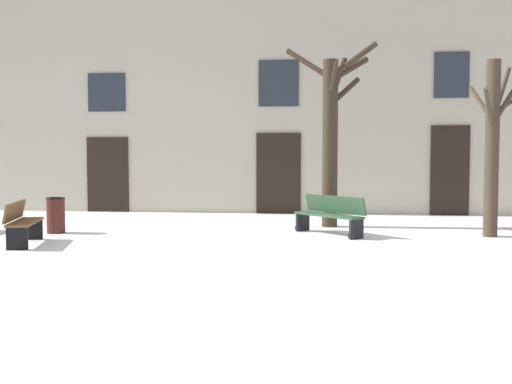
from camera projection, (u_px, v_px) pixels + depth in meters
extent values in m
plane|color=white|center=(245.00, 258.00, 10.66)|extent=(31.09, 31.09, 0.00)
cube|color=#BCB29E|center=(281.00, 86.00, 18.74)|extent=(19.43, 0.40, 7.75)
cube|color=black|center=(108.00, 175.00, 19.29)|extent=(1.33, 0.08, 2.33)
cube|color=#262D38|center=(107.00, 92.00, 19.14)|extent=(1.19, 0.06, 1.18)
cube|color=black|center=(279.00, 173.00, 18.68)|extent=(1.34, 0.08, 2.44)
cube|color=#262D38|center=(279.00, 83.00, 18.52)|extent=(1.21, 0.06, 1.39)
cube|color=black|center=(450.00, 170.00, 18.11)|extent=(1.11, 0.08, 2.65)
cube|color=#262D38|center=(452.00, 75.00, 17.94)|extent=(1.00, 0.06, 1.33)
cylinder|color=#382B1E|center=(330.00, 144.00, 15.20)|extent=(0.38, 0.38, 4.12)
cylinder|color=#382B1E|center=(338.00, 79.00, 15.40)|extent=(0.54, 0.82, 1.17)
cylinder|color=#382B1E|center=(309.00, 64.00, 15.32)|extent=(1.19, 0.50, 0.85)
cylinder|color=#382B1E|center=(333.00, 78.00, 14.66)|extent=(0.24, 0.97, 0.78)
cylinder|color=#382B1E|center=(344.00, 92.00, 15.42)|extent=(0.84, 0.82, 0.80)
cylinder|color=#382B1E|center=(349.00, 70.00, 15.18)|extent=(1.01, 0.46, 0.68)
cylinder|color=#382B1E|center=(353.00, 60.00, 15.05)|extent=(1.20, 0.22, 0.92)
cylinder|color=#423326|center=(492.00, 149.00, 13.33)|extent=(0.30, 0.30, 3.83)
cylinder|color=#423326|center=(511.00, 94.00, 13.27)|extent=(0.88, 0.22, 1.37)
cylinder|color=#423326|center=(489.00, 109.00, 12.89)|extent=(0.47, 0.92, 0.85)
cylinder|color=#423326|center=(501.00, 94.00, 13.63)|extent=(0.67, 0.94, 1.30)
cylinder|color=#423326|center=(481.00, 103.00, 13.80)|extent=(0.34, 1.13, 0.89)
cylinder|color=#4C1E19|center=(56.00, 216.00, 14.03)|extent=(0.41, 0.41, 0.78)
torus|color=black|center=(55.00, 198.00, 14.01)|extent=(0.43, 0.43, 0.04)
cube|color=brown|center=(25.00, 222.00, 12.22)|extent=(0.83, 1.63, 0.05)
cube|color=brown|center=(15.00, 211.00, 12.18)|extent=(0.53, 1.55, 0.37)
cube|color=black|center=(17.00, 238.00, 11.52)|extent=(0.39, 0.16, 0.45)
torus|color=black|center=(26.00, 246.00, 11.55)|extent=(0.07, 0.17, 0.17)
cube|color=black|center=(33.00, 229.00, 12.95)|extent=(0.39, 0.16, 0.45)
torus|color=black|center=(41.00, 236.00, 12.99)|extent=(0.07, 0.17, 0.17)
cube|color=#2D4C33|center=(328.00, 215.00, 13.70)|extent=(1.57, 1.64, 0.05)
cube|color=#2D4C33|center=(334.00, 204.00, 13.80)|extent=(1.36, 1.44, 0.39)
cube|color=black|center=(303.00, 222.00, 14.41)|extent=(0.31, 0.30, 0.44)
torus|color=black|center=(298.00, 228.00, 14.32)|extent=(0.14, 0.14, 0.17)
cube|color=black|center=(356.00, 229.00, 13.02)|extent=(0.31, 0.30, 0.44)
torus|color=black|center=(351.00, 236.00, 12.93)|extent=(0.14, 0.14, 0.17)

